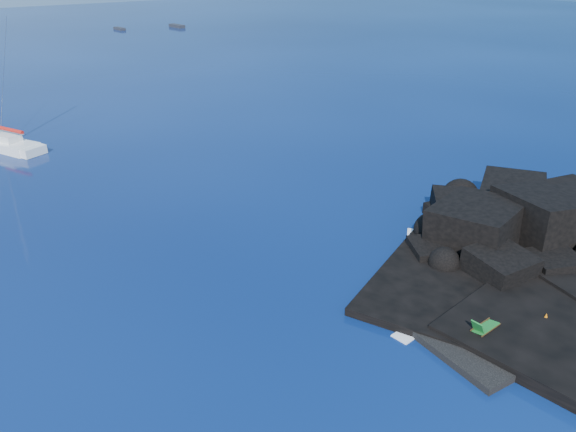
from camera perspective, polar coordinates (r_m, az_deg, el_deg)
name	(u,v)px	position (r m, az deg, el deg)	size (l,w,h in m)	color
ground	(449,369)	(26.16, 15.99, -14.75)	(400.00, 400.00, 0.00)	#030F37
headland	(546,254)	(37.07, 24.75, -3.54)	(24.00, 24.00, 3.60)	black
beach	(499,326)	(29.50, 20.68, -10.41)	(8.50, 6.00, 0.70)	black
surf_foam	(433,283)	(31.87, 14.48, -6.62)	(10.00, 8.00, 0.06)	white
sailboat	(6,148)	(58.25, -26.77, 6.14)	(2.38, 11.37, 11.92)	white
deck_chair	(486,323)	(27.85, 19.50, -10.24)	(1.60, 0.70, 1.10)	#197127
towel	(471,334)	(27.84, 18.11, -11.35)	(1.90, 0.90, 0.05)	white
sunbather	(472,332)	(27.77, 18.15, -11.13)	(1.62, 0.40, 0.22)	#E1A876
marker_cone	(546,318)	(29.84, 24.71, -9.36)	(0.33, 0.33, 0.50)	orange
distant_boat_a	(120,30)	(143.54, -16.74, 17.66)	(1.25, 4.02, 0.54)	#28272D
distant_boat_b	(177,27)	(145.16, -11.21, 18.28)	(1.59, 5.12, 0.68)	#26262B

